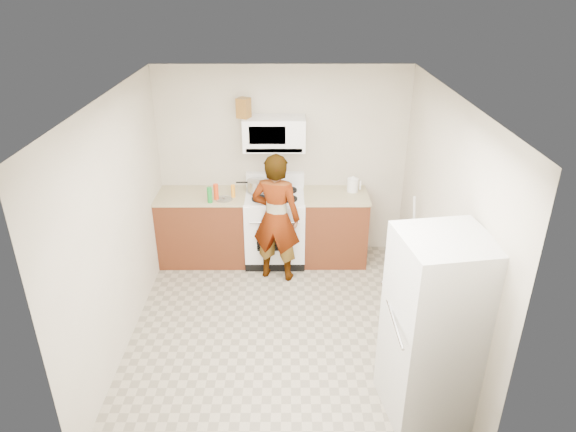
{
  "coord_description": "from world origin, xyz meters",
  "views": [
    {
      "loc": [
        0.05,
        -4.51,
        3.5
      ],
      "look_at": [
        0.07,
        0.55,
        1.08
      ],
      "focal_mm": 32.0,
      "sensor_mm": 36.0,
      "label": 1
    }
  ],
  "objects_px": {
    "fridge": "(435,329)",
    "microwave": "(274,133)",
    "kettle": "(353,185)",
    "saucepan": "(257,186)",
    "person": "(276,218)",
    "gas_range": "(275,226)"
  },
  "relations": [
    {
      "from": "gas_range",
      "to": "saucepan",
      "type": "bearing_deg",
      "value": 157.69
    },
    {
      "from": "person",
      "to": "saucepan",
      "type": "relative_size",
      "value": 6.62
    },
    {
      "from": "person",
      "to": "kettle",
      "type": "height_order",
      "value": "person"
    },
    {
      "from": "kettle",
      "to": "fridge",
      "type": "bearing_deg",
      "value": -63.29
    },
    {
      "from": "saucepan",
      "to": "person",
      "type": "bearing_deg",
      "value": -64.75
    },
    {
      "from": "gas_range",
      "to": "fridge",
      "type": "height_order",
      "value": "fridge"
    },
    {
      "from": "gas_range",
      "to": "kettle",
      "type": "relative_size",
      "value": 6.53
    },
    {
      "from": "fridge",
      "to": "microwave",
      "type": "bearing_deg",
      "value": 107.54
    },
    {
      "from": "fridge",
      "to": "gas_range",
      "type": "bearing_deg",
      "value": 108.65
    },
    {
      "from": "microwave",
      "to": "fridge",
      "type": "relative_size",
      "value": 0.45
    },
    {
      "from": "kettle",
      "to": "person",
      "type": "bearing_deg",
      "value": -131.77
    },
    {
      "from": "microwave",
      "to": "kettle",
      "type": "bearing_deg",
      "value": -1.07
    },
    {
      "from": "microwave",
      "to": "kettle",
      "type": "relative_size",
      "value": 4.39
    },
    {
      "from": "kettle",
      "to": "saucepan",
      "type": "xyz_separation_m",
      "value": [
        -1.23,
        -0.02,
        -0.0
      ]
    },
    {
      "from": "microwave",
      "to": "person",
      "type": "relative_size",
      "value": 0.47
    },
    {
      "from": "person",
      "to": "microwave",
      "type": "bearing_deg",
      "value": -73.28
    },
    {
      "from": "fridge",
      "to": "saucepan",
      "type": "distance_m",
      "value": 3.14
    },
    {
      "from": "person",
      "to": "fridge",
      "type": "distance_m",
      "value": 2.55
    },
    {
      "from": "kettle",
      "to": "saucepan",
      "type": "bearing_deg",
      "value": -160.19
    },
    {
      "from": "fridge",
      "to": "kettle",
      "type": "relative_size",
      "value": 9.82
    },
    {
      "from": "microwave",
      "to": "fridge",
      "type": "height_order",
      "value": "microwave"
    },
    {
      "from": "gas_range",
      "to": "microwave",
      "type": "relative_size",
      "value": 1.49
    }
  ]
}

